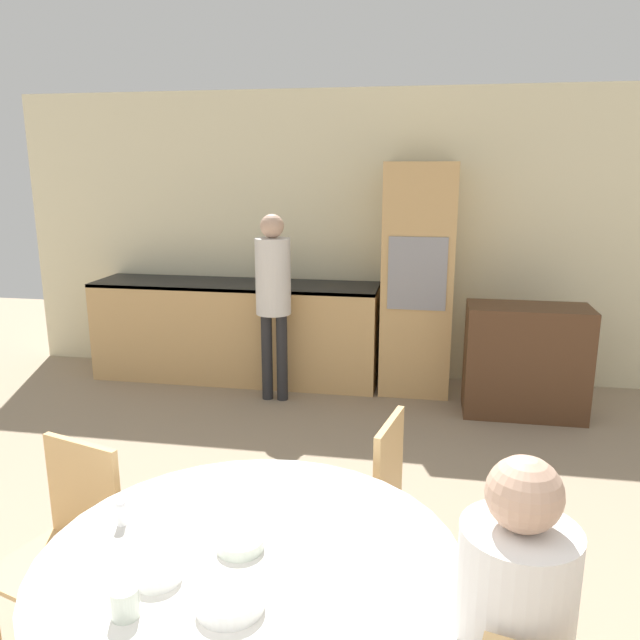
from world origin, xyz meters
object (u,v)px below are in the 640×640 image
(chair_far_right, at_px, (367,497))
(bowl_centre, at_px, (240,544))
(dining_table, at_px, (252,612))
(bowl_near, at_px, (230,601))
(bowl_far, at_px, (158,574))
(sideboard, at_px, (525,361))
(chair_far_left, at_px, (69,539))
(person_standing, at_px, (273,286))
(cup, at_px, (125,602))
(oven_unit, at_px, (418,279))

(chair_far_right, distance_m, bowl_centre, 0.95)
(dining_table, height_order, bowl_near, bowl_near)
(bowl_centre, distance_m, bowl_far, 0.27)
(sideboard, height_order, bowl_centre, sideboard)
(chair_far_right, bearing_deg, bowl_near, -1.47)
(sideboard, height_order, dining_table, sideboard)
(dining_table, xyz_separation_m, chair_far_left, (-0.86, 0.35, -0.06))
(chair_far_left, bearing_deg, chair_far_right, 41.99)
(chair_far_right, distance_m, bowl_far, 1.20)
(bowl_far, bearing_deg, sideboard, 65.95)
(bowl_near, bearing_deg, person_standing, 102.28)
(sideboard, distance_m, chair_far_right, 2.58)
(cup, bearing_deg, chair_far_left, 132.25)
(cup, relative_size, bowl_far, 0.59)
(dining_table, distance_m, bowl_centre, 0.23)
(oven_unit, height_order, person_standing, oven_unit)
(oven_unit, xyz_separation_m, sideboard, (0.87, -0.46, -0.54))
(cup, bearing_deg, bowl_near, 16.18)
(oven_unit, bearing_deg, bowl_centre, -97.09)
(bowl_near, bearing_deg, sideboard, 69.93)
(dining_table, distance_m, bowl_near, 0.32)
(sideboard, xyz_separation_m, bowl_centre, (-1.33, -3.23, 0.33))
(person_standing, height_order, cup, person_standing)
(person_standing, height_order, bowl_far, person_standing)
(person_standing, distance_m, cup, 3.58)
(sideboard, relative_size, cup, 11.15)
(bowl_centre, bearing_deg, chair_far_right, 69.38)
(chair_far_left, distance_m, cup, 0.95)
(dining_table, bearing_deg, oven_unit, 83.62)
(oven_unit, bearing_deg, cup, -99.48)
(oven_unit, xyz_separation_m, cup, (-0.67, -4.03, -0.19))
(person_standing, relative_size, bowl_near, 8.29)
(bowl_near, xyz_separation_m, bowl_centre, (-0.05, 0.27, -0.00))
(bowl_centre, bearing_deg, chair_far_left, 158.76)
(sideboard, xyz_separation_m, dining_table, (-1.29, -3.26, 0.11))
(person_standing, xyz_separation_m, bowl_centre, (0.70, -3.19, -0.21))
(bowl_centre, bearing_deg, sideboard, 67.58)
(sideboard, xyz_separation_m, bowl_far, (-1.53, -3.42, 0.33))
(oven_unit, distance_m, bowl_far, 3.93)
(chair_far_right, xyz_separation_m, cup, (-0.54, -1.20, 0.31))
(dining_table, xyz_separation_m, bowl_centre, (-0.04, 0.04, 0.22))
(sideboard, height_order, chair_far_right, sideboard)
(chair_far_right, xyz_separation_m, bowl_far, (-0.51, -1.04, 0.28))
(chair_far_right, height_order, cup, chair_far_right)
(chair_far_right, bearing_deg, person_standing, -144.55)
(cup, bearing_deg, bowl_far, 82.29)
(dining_table, distance_m, chair_far_right, 0.93)
(cup, bearing_deg, bowl_centre, 58.22)
(cup, bearing_deg, person_standing, 97.79)
(chair_far_right, relative_size, bowl_far, 6.09)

